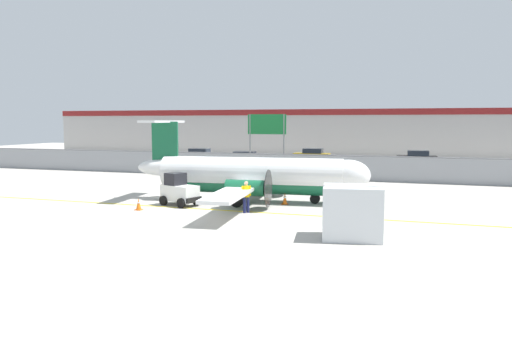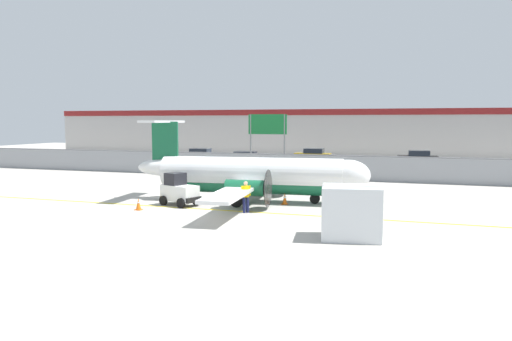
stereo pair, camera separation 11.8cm
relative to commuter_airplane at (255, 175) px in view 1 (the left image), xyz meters
The scene contains 19 objects.
ground_plane 3.77m from the commuter_airplane, 88.43° to the right, with size 140.00×140.00×0.01m.
perimeter_fence 12.60m from the commuter_airplane, 89.57° to the left, with size 98.00×0.10×2.10m.
parking_lot_strip 24.14m from the commuter_airplane, 89.78° to the left, with size 98.00×17.00×0.12m.
background_building 42.61m from the commuter_airplane, 89.87° to the left, with size 91.00×8.10×6.50m.
commuter_airplane is the anchor object (origin of this frame).
baggage_tug 4.67m from the commuter_airplane, 144.80° to the right, with size 2.57×2.01×1.88m.
ground_crew_worker 3.82m from the commuter_airplane, 78.92° to the right, with size 0.48×0.48×1.70m.
cargo_container 10.42m from the commuter_airplane, 48.85° to the right, with size 2.68×2.35×2.20m.
traffic_cone_near_left 8.15m from the commuter_airplane, 33.47° to the right, with size 0.36×0.36×0.64m.
traffic_cone_near_right 5.07m from the commuter_airplane, 35.89° to the left, with size 0.36×0.36×0.64m.
traffic_cone_far_left 7.16m from the commuter_airplane, 137.32° to the right, with size 0.36×0.36×0.64m.
traffic_cone_far_right 2.41m from the commuter_airplane, 11.83° to the right, with size 0.36×0.36×0.64m.
parked_car_0 28.93m from the commuter_airplane, 121.06° to the left, with size 4.22×2.04×1.58m.
parked_car_1 22.54m from the commuter_airplane, 111.35° to the left, with size 4.33×2.29×1.58m.
parked_car_2 29.14m from the commuter_airplane, 95.01° to the left, with size 4.23×2.06×1.58m.
parked_car_3 18.18m from the commuter_airplane, 82.97° to the left, with size 4.38×2.41×1.58m.
parked_car_4 29.90m from the commuter_airplane, 72.11° to the left, with size 4.29×2.19×1.58m.
parked_car_5 22.92m from the commuter_airplane, 52.19° to the left, with size 4.24×2.08×1.58m.
highway_sign 15.39m from the commuter_airplane, 104.24° to the left, with size 3.60×0.14×5.50m.
Camera 1 is at (9.33, -23.09, 4.88)m, focal length 35.00 mm.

